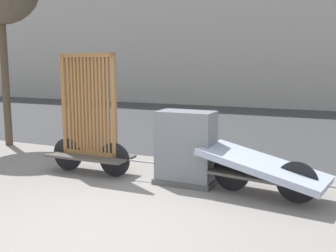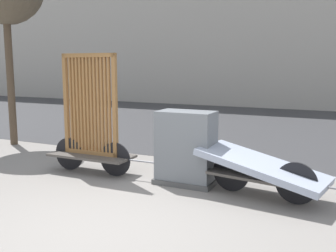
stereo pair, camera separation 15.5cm
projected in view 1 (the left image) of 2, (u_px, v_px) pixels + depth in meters
ground_plane at (100, 229)px, 4.58m from camera, size 60.00×60.00×0.00m
road_strip at (255, 125)px, 12.37m from camera, size 56.00×10.24×0.01m
building_facade at (291, 3)px, 18.06m from camera, size 48.00×4.00×9.39m
bike_cart_with_bedframe at (90, 131)px, 6.81m from camera, size 2.24×0.63×2.09m
bike_cart_with_mattress at (263, 168)px, 5.65m from camera, size 2.40×1.14×0.68m
utility_cabinet at (186, 150)px, 6.25m from camera, size 0.96×0.57×1.17m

